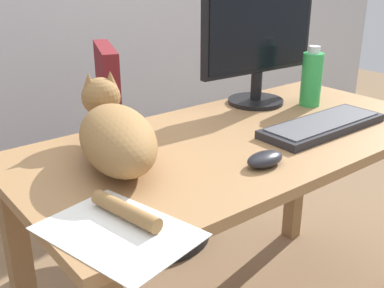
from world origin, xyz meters
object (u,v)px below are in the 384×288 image
office_chair (144,163)px  computer_mouse (265,159)px  cat (115,133)px  monitor (259,40)px  keyboard (323,125)px  water_bottle (312,78)px

office_chair → computer_mouse: bearing=-101.9°
cat → computer_mouse: cat is taller
office_chair → monitor: monitor is taller
office_chair → monitor: bearing=-66.6°
monitor → computer_mouse: bearing=-133.3°
monitor → computer_mouse: monitor is taller
keyboard → water_bottle: water_bottle is taller
keyboard → computer_mouse: size_ratio=4.00×
office_chair → cat: bearing=-127.2°
monitor → water_bottle: monitor is taller
cat → monitor: bearing=13.2°
keyboard → cat: bearing=164.8°
office_chair → computer_mouse: (-0.18, -0.86, 0.36)m
keyboard → cat: size_ratio=0.76×
computer_mouse → water_bottle: 0.58m
water_bottle → computer_mouse: bearing=-152.5°
monitor → cat: (-0.66, -0.16, -0.15)m
keyboard → cat: cat is taller
monitor → water_bottle: 0.23m
computer_mouse → keyboard: bearing=12.9°
keyboard → computer_mouse: 0.35m
monitor → keyboard: monitor is taller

